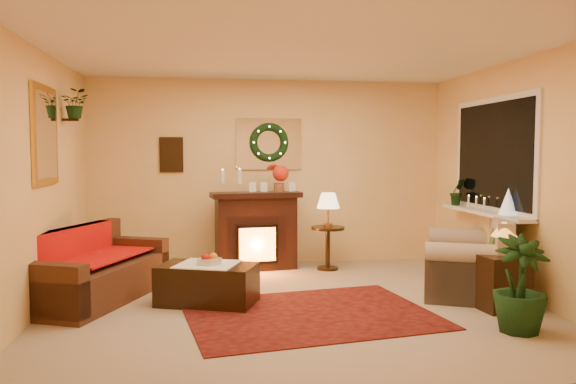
{
  "coord_description": "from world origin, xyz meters",
  "views": [
    {
      "loc": [
        -0.88,
        -5.66,
        1.57
      ],
      "look_at": [
        0.0,
        0.35,
        1.15
      ],
      "focal_mm": 35.0,
      "sensor_mm": 36.0,
      "label": 1
    }
  ],
  "objects": [
    {
      "name": "floor",
      "position": [
        0.0,
        0.0,
        0.0
      ],
      "size": [
        5.0,
        5.0,
        0.0
      ],
      "primitive_type": "plane",
      "color": "beige",
      "rests_on": "ground"
    },
    {
      "name": "ceiling",
      "position": [
        0.0,
        0.0,
        2.6
      ],
      "size": [
        5.0,
        5.0,
        0.0
      ],
      "primitive_type": "plane",
      "color": "white",
      "rests_on": "ground"
    },
    {
      "name": "wall_back",
      "position": [
        0.0,
        2.25,
        1.3
      ],
      "size": [
        5.0,
        5.0,
        0.0
      ],
      "primitive_type": "plane",
      "color": "#EFD88C",
      "rests_on": "ground"
    },
    {
      "name": "wall_front",
      "position": [
        0.0,
        -2.25,
        1.3
      ],
      "size": [
        5.0,
        5.0,
        0.0
      ],
      "primitive_type": "plane",
      "color": "#EFD88C",
      "rests_on": "ground"
    },
    {
      "name": "wall_left",
      "position": [
        -2.5,
        0.0,
        1.3
      ],
      "size": [
        4.5,
        4.5,
        0.0
      ],
      "primitive_type": "plane",
      "color": "#EFD88C",
      "rests_on": "ground"
    },
    {
      "name": "wall_right",
      "position": [
        2.5,
        0.0,
        1.3
      ],
      "size": [
        4.5,
        4.5,
        0.0
      ],
      "primitive_type": "plane",
      "color": "#EFD88C",
      "rests_on": "ground"
    },
    {
      "name": "area_rug",
      "position": [
        0.11,
        -0.38,
        0.01
      ],
      "size": [
        2.59,
        2.1,
        0.01
      ],
      "primitive_type": "cube",
      "rotation": [
        0.0,
        0.0,
        0.16
      ],
      "color": "#61030F",
      "rests_on": "floor"
    },
    {
      "name": "sofa",
      "position": [
        -2.04,
        0.49,
        0.43
      ],
      "size": [
        1.42,
        1.96,
        0.77
      ],
      "primitive_type": "cube",
      "rotation": [
        0.0,
        0.0,
        -0.39
      ],
      "color": "#3C1D13",
      "rests_on": "floor"
    },
    {
      "name": "red_throw",
      "position": [
        -2.09,
        0.66,
        0.46
      ],
      "size": [
        0.82,
        1.33,
        0.02
      ],
      "primitive_type": "cube",
      "color": "#B22E13",
      "rests_on": "sofa"
    },
    {
      "name": "fireplace",
      "position": [
        -0.22,
        1.83,
        0.55
      ],
      "size": [
        1.1,
        0.47,
        0.98
      ],
      "primitive_type": "cube",
      "rotation": [
        0.0,
        0.0,
        0.12
      ],
      "color": "#301F17",
      "rests_on": "floor"
    },
    {
      "name": "poinsettia",
      "position": [
        0.11,
        1.81,
        1.3
      ],
      "size": [
        0.22,
        0.22,
        0.22
      ],
      "primitive_type": "sphere",
      "color": "red",
      "rests_on": "fireplace"
    },
    {
      "name": "mantel_candle_a",
      "position": [
        -0.66,
        1.78,
        1.26
      ],
      "size": [
        0.06,
        0.06,
        0.17
      ],
      "primitive_type": "cylinder",
      "color": "#FFFBCD",
      "rests_on": "fireplace"
    },
    {
      "name": "mantel_candle_b",
      "position": [
        -0.44,
        1.78,
        1.26
      ],
      "size": [
        0.06,
        0.06,
        0.19
      ],
      "primitive_type": "cylinder",
      "color": "beige",
      "rests_on": "fireplace"
    },
    {
      "name": "mantel_mirror",
      "position": [
        0.0,
        2.23,
        1.7
      ],
      "size": [
        0.92,
        0.02,
        0.72
      ],
      "primitive_type": "cube",
      "color": "white",
      "rests_on": "wall_back"
    },
    {
      "name": "wreath",
      "position": [
        0.0,
        2.19,
        1.72
      ],
      "size": [
        0.55,
        0.11,
        0.55
      ],
      "primitive_type": "torus",
      "rotation": [
        1.57,
        0.0,
        0.0
      ],
      "color": "#194719",
      "rests_on": "wall_back"
    },
    {
      "name": "wall_art",
      "position": [
        -1.35,
        2.23,
        1.55
      ],
      "size": [
        0.32,
        0.03,
        0.48
      ],
      "primitive_type": "cube",
      "color": "#381E11",
      "rests_on": "wall_back"
    },
    {
      "name": "gold_mirror",
      "position": [
        -2.48,
        0.3,
        1.75
      ],
      "size": [
        0.03,
        0.84,
        1.0
      ],
      "primitive_type": "cube",
      "color": "gold",
      "rests_on": "wall_left"
    },
    {
      "name": "hanging_plant",
      "position": [
        -2.34,
        1.05,
        1.97
      ],
      "size": [
        0.33,
        0.28,
        0.36
      ],
      "primitive_type": "imported",
      "color": "#194719",
      "rests_on": "wall_left"
    },
    {
      "name": "loveseat",
      "position": [
        2.06,
        0.32,
        0.42
      ],
      "size": [
        1.41,
        1.73,
        0.87
      ],
      "primitive_type": "cube",
      "rotation": [
        0.0,
        0.0,
        -0.43
      ],
      "color": "#806B52",
      "rests_on": "floor"
    },
    {
      "name": "window_frame",
      "position": [
        2.48,
        0.55,
        1.55
      ],
      "size": [
        0.03,
        1.86,
        1.36
      ],
      "primitive_type": "cube",
      "color": "white",
      "rests_on": "wall_right"
    },
    {
      "name": "window_glass",
      "position": [
        2.47,
        0.55,
        1.55
      ],
      "size": [
        0.02,
        1.7,
        1.22
      ],
      "primitive_type": "cube",
      "color": "black",
      "rests_on": "wall_right"
    },
    {
      "name": "window_sill",
      "position": [
        2.38,
        0.55,
        0.87
      ],
      "size": [
        0.22,
        1.86,
        0.04
      ],
      "primitive_type": "cube",
      "color": "white",
      "rests_on": "wall_right"
    },
    {
      "name": "mini_tree",
      "position": [
        2.42,
        0.09,
        1.04
      ],
      "size": [
        0.2,
        0.2,
        0.3
      ],
      "primitive_type": "cone",
      "color": "white",
      "rests_on": "window_sill"
    },
    {
      "name": "sill_plant",
      "position": [
        2.37,
        1.25,
        1.08
      ],
      "size": [
        0.26,
        0.21,
        0.47
      ],
      "primitive_type": "imported",
      "color": "#173218",
      "rests_on": "window_sill"
    },
    {
      "name": "side_table_round",
      "position": [
        0.74,
        1.68,
        0.33
      ],
      "size": [
        0.46,
        0.46,
        0.58
      ],
      "primitive_type": "cylinder",
      "rotation": [
        0.0,
        0.0,
        -0.03
      ],
      "color": "#4D1D10",
      "rests_on": "floor"
    },
    {
      "name": "lamp_cream",
      "position": [
        0.73,
        1.65,
        0.88
      ],
      "size": [
        0.31,
        0.31,
        0.47
      ],
      "primitive_type": "cone",
      "color": "#FFDBA7",
      "rests_on": "side_table_round"
    },
    {
      "name": "end_table_square",
      "position": [
        2.04,
        -0.45,
        0.27
      ],
      "size": [
        0.49,
        0.49,
        0.55
      ],
      "primitive_type": "cube",
      "rotation": [
        0.0,
        0.0,
        0.1
      ],
      "color": "black",
      "rests_on": "floor"
    },
    {
      "name": "lamp_tiffany",
      "position": [
        2.08,
        -0.45,
        0.74
      ],
      "size": [
        0.25,
        0.25,
        0.37
      ],
      "primitive_type": "cone",
      "color": "gold",
      "rests_on": "end_table_square"
    },
    {
      "name": "coffee_table",
      "position": [
        -0.88,
        0.15,
        0.21
      ],
      "size": [
        1.12,
        0.85,
        0.42
      ],
      "primitive_type": "cube",
      "rotation": [
        0.0,
        0.0,
        -0.36
      ],
      "color": "black",
      "rests_on": "floor"
    },
    {
      "name": "fruit_bowl",
      "position": [
        -0.85,
        0.15,
        0.45
      ],
      "size": [
        0.26,
        0.26,
        0.06
      ],
      "primitive_type": "cylinder",
      "color": "beige",
      "rests_on": "coffee_table"
    },
    {
      "name": "floor_palm",
      "position": [
        1.83,
        -1.16,
        0.45
      ],
      "size": [
        1.47,
        1.47,
        2.55
      ],
      "primitive_type": "imported",
      "rotation": [
        0.0,
        0.0,
        0.03
      ],
      "color": "#2D5A27",
      "rests_on": "floor"
    }
  ]
}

